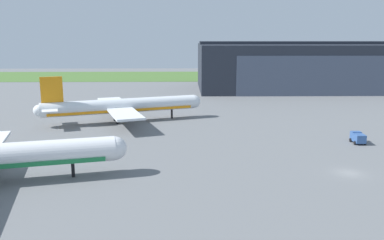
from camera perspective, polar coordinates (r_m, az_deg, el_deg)
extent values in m
plane|color=slate|center=(74.54, 21.09, -6.94)|extent=(440.00, 440.00, 0.00)
cube|color=#476C30|center=(233.25, 5.81, 6.14)|extent=(440.00, 56.00, 0.08)
cube|color=#232833|center=(184.62, 18.48, 7.06)|extent=(109.79, 40.90, 19.07)
cube|color=#424C60|center=(165.56, 20.79, 5.76)|extent=(83.44, 0.30, 15.25)
cube|color=#232833|center=(184.15, 18.69, 10.20)|extent=(109.79, 9.82, 1.20)
sphere|color=white|center=(69.47, -10.71, -3.90)|extent=(3.93, 3.93, 3.93)
cylinder|color=black|center=(70.30, -16.30, -6.73)|extent=(0.56, 0.56, 2.34)
cylinder|color=silver|center=(110.37, -9.84, 1.98)|extent=(40.28, 16.96, 3.80)
sphere|color=silver|center=(115.71, 0.27, 2.60)|extent=(3.65, 3.65, 3.65)
sphere|color=silver|center=(108.75, -20.59, 1.24)|extent=(2.96, 2.96, 2.96)
cube|color=orange|center=(110.55, -9.82, 1.44)|extent=(37.17, 15.93, 0.66)
cube|color=orange|center=(107.99, -19.04, 4.04)|extent=(5.21, 2.12, 6.46)
cube|color=silver|center=(105.85, -19.28, 1.27)|extent=(5.24, 6.24, 0.28)
cube|color=silver|center=(111.49, -19.33, 1.78)|extent=(5.24, 6.24, 0.28)
cube|color=silver|center=(101.51, -9.36, 0.87)|extent=(11.46, 17.36, 0.56)
cube|color=silver|center=(119.16, -11.01, 2.42)|extent=(11.46, 17.36, 0.56)
cylinder|color=gray|center=(103.16, -9.04, 0.29)|extent=(4.09, 3.15, 2.09)
cylinder|color=gray|center=(118.25, -10.50, 1.71)|extent=(4.09, 3.15, 2.09)
cylinder|color=black|center=(114.18, -2.84, 0.86)|extent=(0.56, 0.56, 2.51)
cylinder|color=black|center=(108.74, -10.45, 0.12)|extent=(0.56, 0.56, 2.51)
cylinder|color=black|center=(112.61, -10.79, 0.51)|extent=(0.56, 0.56, 2.51)
cube|color=#335693|center=(96.00, 21.92, -2.05)|extent=(2.08, 1.48, 1.90)
cube|color=#335693|center=(94.19, 22.37, -2.39)|extent=(2.10, 2.68, 1.74)
cylinder|color=black|center=(96.55, 22.51, -2.60)|extent=(0.28, 0.82, 0.81)
cylinder|color=black|center=(95.73, 21.28, -2.63)|extent=(0.28, 0.82, 0.81)
cylinder|color=black|center=(94.37, 23.06, -2.97)|extent=(0.28, 0.82, 0.81)
cylinder|color=black|center=(93.53, 21.81, -2.99)|extent=(0.28, 0.82, 0.81)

